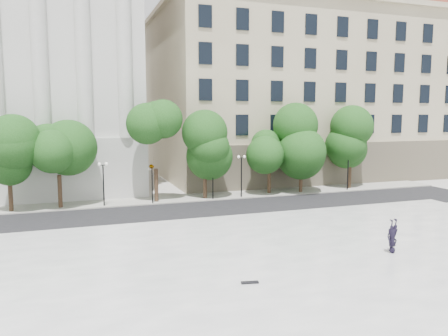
{
  "coord_description": "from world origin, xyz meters",
  "views": [
    {
      "loc": [
        -8.98,
        -17.0,
        8.14
      ],
      "look_at": [
        0.43,
        10.0,
        4.67
      ],
      "focal_mm": 35.0,
      "sensor_mm": 36.0,
      "label": 1
    }
  ],
  "objects_px": {
    "traffic_light_west": "(152,164)",
    "skateboard": "(250,282)",
    "traffic_light_east": "(213,162)",
    "person_lying": "(392,248)"
  },
  "relations": [
    {
      "from": "traffic_light_west",
      "to": "traffic_light_east",
      "type": "relative_size",
      "value": 1.0
    },
    {
      "from": "traffic_light_west",
      "to": "traffic_light_east",
      "type": "xyz_separation_m",
      "value": [
        5.82,
        0.0,
        -0.0
      ]
    },
    {
      "from": "person_lying",
      "to": "skateboard",
      "type": "height_order",
      "value": "person_lying"
    },
    {
      "from": "traffic_light_east",
      "to": "skateboard",
      "type": "distance_m",
      "value": 22.32
    },
    {
      "from": "traffic_light_east",
      "to": "skateboard",
      "type": "bearing_deg",
      "value": -103.36
    },
    {
      "from": "traffic_light_west",
      "to": "skateboard",
      "type": "xyz_separation_m",
      "value": [
        0.71,
        -21.49,
        -3.25
      ]
    },
    {
      "from": "person_lying",
      "to": "skateboard",
      "type": "xyz_separation_m",
      "value": [
        -9.27,
        -1.52,
        -0.22
      ]
    },
    {
      "from": "traffic_light_west",
      "to": "skateboard",
      "type": "distance_m",
      "value": 21.74
    },
    {
      "from": "traffic_light_east",
      "to": "person_lying",
      "type": "height_order",
      "value": "traffic_light_east"
    },
    {
      "from": "skateboard",
      "to": "traffic_light_west",
      "type": "bearing_deg",
      "value": 102.31
    }
  ]
}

